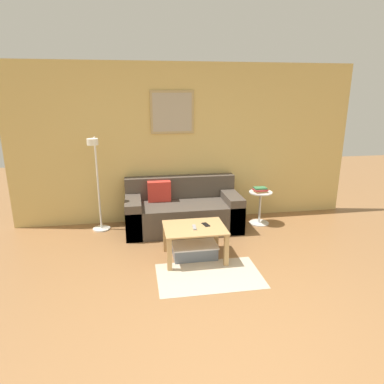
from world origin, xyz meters
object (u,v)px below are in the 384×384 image
object	(u,v)px
couch	(182,211)
book_stack	(260,190)
cell_phone	(206,225)
coffee_table	(194,233)
remote_control	(194,227)
storage_bin	(195,251)
side_table	(260,204)
floor_lamp	(97,179)

from	to	relation	value
couch	book_stack	xyz separation A→B (m)	(1.26, -0.04, 0.30)
book_stack	cell_phone	distance (m)	1.47
coffee_table	remote_control	world-z (taller)	remote_control
storage_bin	side_table	xyz separation A→B (m)	(1.27, 1.01, 0.24)
couch	storage_bin	distance (m)	1.06
side_table	remote_control	distance (m)	1.67
cell_phone	coffee_table	bearing A→B (deg)	-178.80
storage_bin	cell_phone	distance (m)	0.38
coffee_table	side_table	bearing A→B (deg)	39.06
coffee_table	floor_lamp	size ratio (longest dim) A/B	0.53
couch	book_stack	distance (m)	1.30
couch	side_table	distance (m)	1.28
remote_control	cell_phone	world-z (taller)	remote_control
coffee_table	book_stack	distance (m)	1.63
remote_control	cell_phone	size ratio (longest dim) A/B	1.07
remote_control	book_stack	bearing A→B (deg)	43.77
couch	side_table	size ratio (longest dim) A/B	3.26
book_stack	floor_lamp	bearing A→B (deg)	178.47
couch	cell_phone	size ratio (longest dim) A/B	12.72
couch	cell_phone	xyz separation A→B (m)	(0.17, -1.02, 0.16)
book_stack	couch	bearing A→B (deg)	178.11
coffee_table	storage_bin	xyz separation A→B (m)	(0.01, 0.02, -0.26)
coffee_table	remote_control	xyz separation A→B (m)	(-0.01, -0.04, 0.10)
coffee_table	side_table	xyz separation A→B (m)	(1.27, 1.03, -0.02)
book_stack	remote_control	size ratio (longest dim) A/B	1.51
floor_lamp	cell_phone	size ratio (longest dim) A/B	10.51
coffee_table	couch	bearing A→B (deg)	90.48
coffee_table	book_stack	bearing A→B (deg)	39.01
side_table	cell_phone	distance (m)	1.49
coffee_table	side_table	size ratio (longest dim) A/B	1.44
book_stack	coffee_table	bearing A→B (deg)	-140.99
couch	storage_bin	size ratio (longest dim) A/B	3.03
side_table	cell_phone	size ratio (longest dim) A/B	3.90
storage_bin	remote_control	world-z (taller)	remote_control
couch	floor_lamp	world-z (taller)	floor_lamp
floor_lamp	cell_phone	bearing A→B (deg)	-35.75
floor_lamp	couch	bearing A→B (deg)	-1.17
coffee_table	cell_phone	size ratio (longest dim) A/B	5.62
floor_lamp	remote_control	xyz separation A→B (m)	(1.28, -1.12, -0.41)
floor_lamp	book_stack	distance (m)	2.56
side_table	remote_control	xyz separation A→B (m)	(-1.28, -1.07, 0.12)
storage_bin	cell_phone	bearing A→B (deg)	8.24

